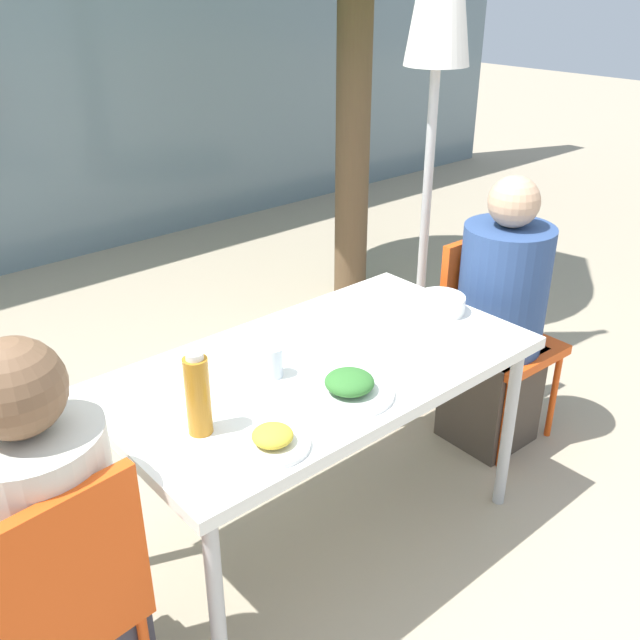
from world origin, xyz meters
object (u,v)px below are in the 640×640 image
(drinking_cup, at_px, (272,362))
(bottle, at_px, (198,395))
(chair_right, at_px, (490,323))
(chair_left, at_px, (52,602))
(person_left, at_px, (53,561))
(salad_bowl, at_px, (441,304))
(person_right, at_px, (499,326))

(drinking_cup, bearing_deg, bottle, -162.07)
(chair_right, distance_m, drinking_cup, 1.20)
(chair_left, distance_m, drinking_cup, 0.89)
(chair_left, bearing_deg, person_left, 58.02)
(chair_left, bearing_deg, salad_bowl, 0.62)
(drinking_cup, distance_m, salad_bowl, 0.75)
(person_right, bearing_deg, chair_left, 5.75)
(salad_bowl, bearing_deg, person_left, -177.14)
(chair_right, bearing_deg, drinking_cup, 2.64)
(person_left, height_order, salad_bowl, person_left)
(person_right, height_order, drinking_cup, person_right)
(person_left, xyz_separation_m, bottle, (0.45, 0.01, 0.29))
(salad_bowl, bearing_deg, chair_right, 8.96)
(chair_left, height_order, person_right, person_right)
(person_left, xyz_separation_m, drinking_cup, (0.78, 0.12, 0.22))
(drinking_cup, bearing_deg, chair_right, 1.27)
(person_left, relative_size, person_right, 1.00)
(bottle, bearing_deg, person_left, -178.68)
(chair_left, xyz_separation_m, person_right, (1.94, 0.15, 0.04))
(bottle, distance_m, salad_bowl, 1.08)
(chair_right, xyz_separation_m, salad_bowl, (-0.42, -0.07, 0.24))
(person_right, bearing_deg, drinking_cup, -1.35)
(bottle, xyz_separation_m, drinking_cup, (0.33, 0.11, -0.07))
(chair_right, relative_size, person_right, 0.75)
(person_right, relative_size, drinking_cup, 11.87)
(person_left, bearing_deg, bottle, -3.91)
(person_right, xyz_separation_m, drinking_cup, (-1.12, 0.05, 0.23))
(chair_left, xyz_separation_m, salad_bowl, (1.57, 0.16, 0.24))
(bottle, xyz_separation_m, salad_bowl, (1.07, 0.07, -0.09))
(chair_left, distance_m, bottle, 0.60)
(chair_left, height_order, chair_right, same)
(chair_left, height_order, drinking_cup, chair_left)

